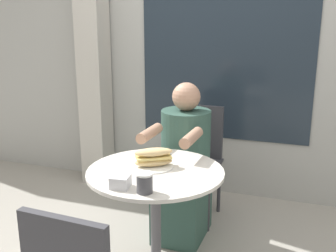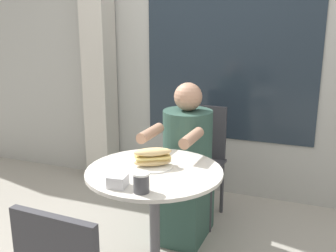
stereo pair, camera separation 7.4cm
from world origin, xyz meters
TOP-DOWN VIEW (x-y plane):
  - storefront_wall at (0.00, 1.42)m, footprint 8.00×0.09m
  - lattice_pillar at (-1.08, 1.25)m, footprint 0.23×0.23m
  - cafe_table at (0.00, 0.00)m, footprint 0.77×0.77m
  - diner_chair at (-0.00, 0.92)m, footprint 0.39×0.39m
  - seated_diner at (-0.01, 0.57)m, footprint 0.35×0.62m
  - sandwich_on_plate at (-0.03, 0.04)m, footprint 0.23×0.23m
  - drink_cup at (0.06, -0.29)m, footprint 0.08×0.08m
  - napkin_box at (-0.08, -0.28)m, footprint 0.10×0.10m

SIDE VIEW (x-z plane):
  - seated_diner at x=-0.01m, z-range -0.08..1.03m
  - cafe_table at x=0.00m, z-range 0.17..0.87m
  - diner_chair at x=0.00m, z-range 0.09..0.96m
  - napkin_box at x=-0.08m, z-range 0.70..0.76m
  - sandwich_on_plate at x=-0.03m, z-range 0.69..0.81m
  - drink_cup at x=0.06m, z-range 0.70..0.80m
  - lattice_pillar at x=-1.08m, z-range 0.00..2.40m
  - storefront_wall at x=0.00m, z-range 0.00..2.80m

